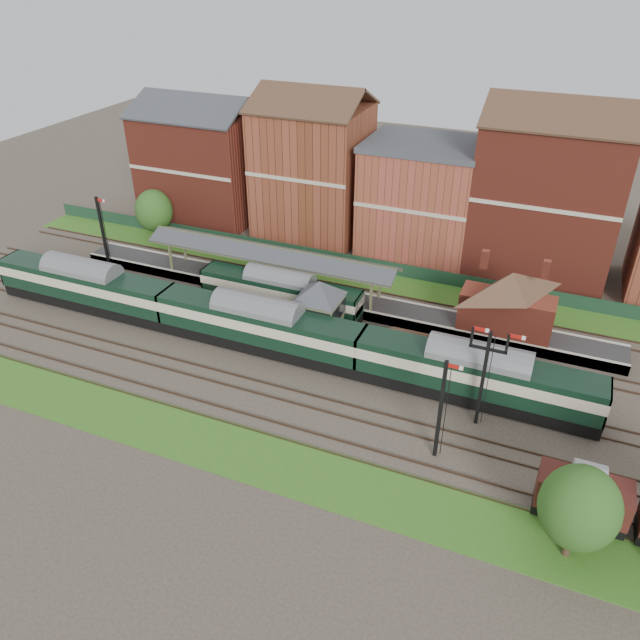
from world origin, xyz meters
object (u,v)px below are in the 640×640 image
at_px(signal_box, 319,310).
at_px(semaphore_bracket, 485,372).
at_px(dmu_train, 258,325).
at_px(goods_van_a, 583,496).
at_px(platform_railcar, 280,292).

relative_size(signal_box, semaphore_bracket, 0.73).
height_order(semaphore_bracket, dmu_train, semaphore_bracket).
distance_m(signal_box, dmu_train, 5.45).
xyz_separation_m(signal_box, semaphore_bracket, (15.04, -5.75, 1.44)).
xyz_separation_m(dmu_train, goods_van_a, (26.77, -9.00, -0.62)).
distance_m(signal_box, platform_railcar, 6.39).
xyz_separation_m(semaphore_bracket, goods_van_a, (7.42, -6.50, -2.75)).
distance_m(semaphore_bracket, goods_van_a, 10.24).
bearing_deg(goods_van_a, signal_box, 151.39).
relative_size(signal_box, goods_van_a, 1.11).
bearing_deg(platform_railcar, goods_van_a, -29.09).
distance_m(dmu_train, platform_railcar, 6.60).
xyz_separation_m(signal_box, dmu_train, (-4.32, -3.25, -0.69)).
bearing_deg(platform_railcar, signal_box, -31.03).
distance_m(semaphore_bracket, platform_railcar, 22.47).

